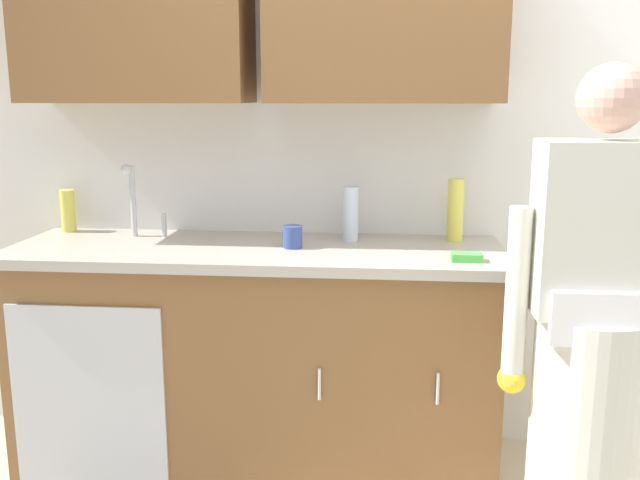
{
  "coord_description": "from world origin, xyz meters",
  "views": [
    {
      "loc": [
        -0.04,
        -1.97,
        1.52
      ],
      "look_at": [
        -0.28,
        0.55,
        1.0
      ],
      "focal_mm": 38.86,
      "sensor_mm": 36.0,
      "label": 1
    }
  ],
  "objects_px": {
    "sponge": "(467,257)",
    "bottle_cleaner_spray": "(68,211)",
    "person_at_sink": "(590,372)",
    "sink": "(132,247)",
    "bottle_dish_liquid": "(455,210)",
    "bottle_soap": "(350,214)",
    "cup_by_sink": "(293,237)"
  },
  "relations": [
    {
      "from": "sink",
      "to": "sponge",
      "type": "xyz_separation_m",
      "value": [
        1.32,
        -0.19,
        0.03
      ]
    },
    {
      "from": "cup_by_sink",
      "to": "sponge",
      "type": "bearing_deg",
      "value": -14.23
    },
    {
      "from": "sink",
      "to": "bottle_soap",
      "type": "xyz_separation_m",
      "value": [
        0.88,
        0.13,
        0.13
      ]
    },
    {
      "from": "person_at_sink",
      "to": "bottle_soap",
      "type": "xyz_separation_m",
      "value": [
        -0.78,
        0.73,
        0.36
      ]
    },
    {
      "from": "bottle_cleaner_spray",
      "to": "bottle_dish_liquid",
      "type": "bearing_deg",
      "value": -1.65
    },
    {
      "from": "cup_by_sink",
      "to": "bottle_soap",
      "type": "bearing_deg",
      "value": 36.48
    },
    {
      "from": "bottle_soap",
      "to": "cup_by_sink",
      "type": "bearing_deg",
      "value": -143.52
    },
    {
      "from": "person_at_sink",
      "to": "sponge",
      "type": "distance_m",
      "value": 0.59
    },
    {
      "from": "person_at_sink",
      "to": "sponge",
      "type": "xyz_separation_m",
      "value": [
        -0.34,
        0.4,
        0.26
      ]
    },
    {
      "from": "person_at_sink",
      "to": "bottle_cleaner_spray",
      "type": "height_order",
      "value": "person_at_sink"
    },
    {
      "from": "cup_by_sink",
      "to": "sponge",
      "type": "xyz_separation_m",
      "value": [
        0.66,
        -0.17,
        -0.03
      ]
    },
    {
      "from": "bottle_dish_liquid",
      "to": "bottle_soap",
      "type": "bearing_deg",
      "value": -175.06
    },
    {
      "from": "cup_by_sink",
      "to": "sponge",
      "type": "relative_size",
      "value": 0.8
    },
    {
      "from": "sink",
      "to": "person_at_sink",
      "type": "height_order",
      "value": "person_at_sink"
    },
    {
      "from": "bottle_soap",
      "to": "cup_by_sink",
      "type": "distance_m",
      "value": 0.28
    },
    {
      "from": "sink",
      "to": "cup_by_sink",
      "type": "bearing_deg",
      "value": -2.35
    },
    {
      "from": "bottle_cleaner_spray",
      "to": "sponge",
      "type": "height_order",
      "value": "bottle_cleaner_spray"
    },
    {
      "from": "sink",
      "to": "bottle_cleaner_spray",
      "type": "xyz_separation_m",
      "value": [
        -0.37,
        0.22,
        0.11
      ]
    },
    {
      "from": "sink",
      "to": "sponge",
      "type": "relative_size",
      "value": 4.55
    },
    {
      "from": "bottle_dish_liquid",
      "to": "sponge",
      "type": "bearing_deg",
      "value": -88.53
    },
    {
      "from": "person_at_sink",
      "to": "bottle_soap",
      "type": "relative_size",
      "value": 7.22
    },
    {
      "from": "bottle_cleaner_spray",
      "to": "sponge",
      "type": "relative_size",
      "value": 1.68
    },
    {
      "from": "sink",
      "to": "person_at_sink",
      "type": "bearing_deg",
      "value": -19.77
    },
    {
      "from": "bottle_dish_liquid",
      "to": "sponge",
      "type": "relative_size",
      "value": 2.34
    },
    {
      "from": "bottle_soap",
      "to": "sponge",
      "type": "relative_size",
      "value": 2.04
    },
    {
      "from": "person_at_sink",
      "to": "bottle_cleaner_spray",
      "type": "bearing_deg",
      "value": 158.04
    },
    {
      "from": "bottle_dish_liquid",
      "to": "bottle_cleaner_spray",
      "type": "distance_m",
      "value": 1.68
    },
    {
      "from": "sink",
      "to": "sponge",
      "type": "height_order",
      "value": "sink"
    },
    {
      "from": "cup_by_sink",
      "to": "bottle_cleaner_spray",
      "type": "bearing_deg",
      "value": 166.51
    },
    {
      "from": "bottle_dish_liquid",
      "to": "cup_by_sink",
      "type": "relative_size",
      "value": 2.93
    },
    {
      "from": "sponge",
      "to": "bottle_cleaner_spray",
      "type": "bearing_deg",
      "value": 166.22
    },
    {
      "from": "bottle_dish_liquid",
      "to": "sponge",
      "type": "height_order",
      "value": "bottle_dish_liquid"
    }
  ]
}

